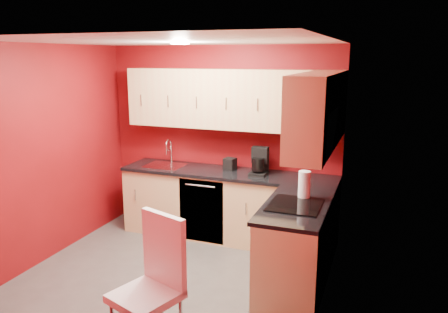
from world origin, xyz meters
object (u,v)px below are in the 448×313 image
Objects in this scene: microwave at (310,132)px; sink at (166,163)px; paper_towel at (304,185)px; coffee_maker at (259,161)px; napkin_holder at (230,164)px; dining_chair at (145,289)px.

microwave is 1.46× the size of sink.
microwave is at bearing -73.53° from paper_towel.
coffee_maker is (-0.78, 0.99, -0.58)m from microwave.
napkin_holder is at bearing 143.09° from paper_towel.
coffee_maker is 2.45m from dining_chair.
napkin_holder is (-1.20, 1.10, -0.67)m from microwave.
sink is at bearing 133.70° from dining_chair.
sink is at bearing -173.84° from napkin_holder.
coffee_maker is at bearing -14.65° from napkin_holder.
coffee_maker is at bearing 103.94° from dining_chair.
coffee_maker is at bearing -0.57° from sink.
dining_chair is at bearing -65.65° from sink.
sink is 2.66m from dining_chair.
napkin_holder is 0.13× the size of dining_chair.
microwave is at bearing 73.63° from dining_chair.
napkin_holder is 0.52× the size of paper_towel.
napkin_holder is at bearing 164.45° from coffee_maker.
microwave is 0.67× the size of dining_chair.
paper_towel is at bearing 80.01° from dining_chair.
coffee_maker reaches higher than dining_chair.
paper_towel is at bearing -20.32° from sink.
coffee_maker is 1.02m from paper_towel.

